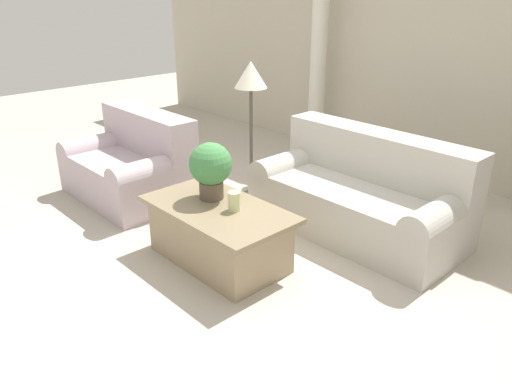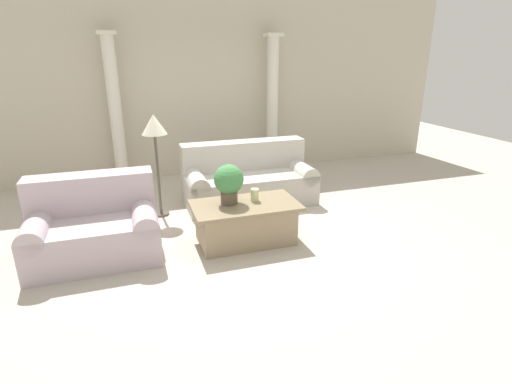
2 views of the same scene
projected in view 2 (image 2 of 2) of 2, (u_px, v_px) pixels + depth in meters
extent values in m
plane|color=#BCB2A3|center=(237.00, 228.00, 5.23)|extent=(16.00, 16.00, 0.00)
cube|color=beige|center=(194.00, 86.00, 7.10)|extent=(10.00, 0.06, 3.20)
cube|color=#B7B2A8|center=(249.00, 188.00, 6.03)|extent=(1.91, 0.91, 0.46)
cube|color=#B7B2A8|center=(243.00, 155.00, 6.15)|extent=(1.91, 0.32, 0.43)
cylinder|color=#B7B2A8|center=(195.00, 180.00, 5.72)|extent=(0.28, 0.91, 0.28)
cylinder|color=#B7B2A8|center=(299.00, 170.00, 6.21)|extent=(0.28, 0.91, 0.28)
cube|color=#BCAAB3|center=(95.00, 239.00, 4.41)|extent=(1.37, 0.91, 0.46)
cube|color=#BCAAB3|center=(91.00, 192.00, 4.52)|extent=(1.37, 0.32, 0.43)
cylinder|color=#BCAAB3|center=(37.00, 228.00, 4.17)|extent=(0.28, 0.91, 0.28)
cylinder|color=#BCAAB3|center=(144.00, 215.00, 4.50)|extent=(0.28, 0.91, 0.28)
cube|color=#998466|center=(246.00, 224.00, 4.79)|extent=(1.11, 0.62, 0.45)
cube|color=#897759|center=(246.00, 205.00, 4.71)|extent=(1.26, 0.71, 0.04)
cylinder|color=brown|center=(229.00, 197.00, 4.70)|extent=(0.20, 0.20, 0.15)
sphere|color=#428447|center=(229.00, 179.00, 4.62)|extent=(0.35, 0.35, 0.35)
cylinder|color=beige|center=(255.00, 195.00, 4.77)|extent=(0.10, 0.10, 0.15)
cylinder|color=#4C473D|center=(161.00, 213.00, 5.65)|extent=(0.22, 0.22, 0.03)
cylinder|color=#4C473D|center=(158.00, 175.00, 5.46)|extent=(0.04, 0.04, 1.12)
cone|color=silver|center=(154.00, 124.00, 5.22)|extent=(0.33, 0.33, 0.27)
cylinder|color=silver|center=(116.00, 114.00, 6.55)|extent=(0.21, 0.21, 2.42)
cube|color=silver|center=(106.00, 33.00, 6.13)|extent=(0.29, 0.29, 0.06)
cylinder|color=silver|center=(272.00, 107.00, 7.36)|extent=(0.21, 0.21, 2.42)
cube|color=silver|center=(273.00, 35.00, 6.95)|extent=(0.29, 0.29, 0.06)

